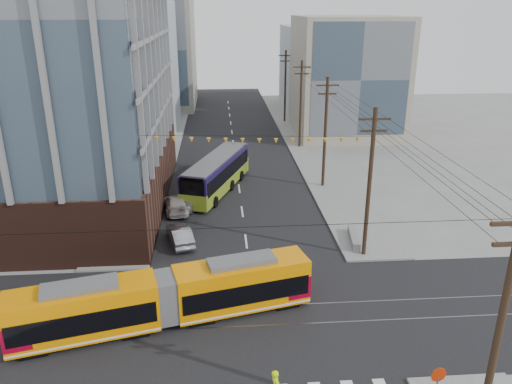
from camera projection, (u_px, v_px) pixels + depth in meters
ground at (261, 360)px, 25.89m from camera, size 160.00×160.00×0.00m
bg_bldg_nw_near at (110, 68)px, 70.07m from camera, size 18.00×16.00×18.00m
bg_bldg_ne_near at (347, 77)px, 69.03m from camera, size 14.00×14.00×16.00m
bg_bldg_nw_far at (148, 49)px, 88.61m from camera, size 16.00×18.00×20.00m
bg_bldg_ne_far at (330, 67)px, 88.20m from camera, size 16.00×16.00×14.00m
utility_pole_near at (498, 336)px, 18.96m from camera, size 0.30×0.30×11.00m
utility_pole_far at (285, 87)px, 76.85m from camera, size 0.30×0.30×11.00m
streetcar at (166, 298)px, 28.44m from camera, size 17.07×6.46×3.28m
city_bus at (217, 174)px, 49.03m from camera, size 6.89×12.65×3.54m
parked_car_silver at (180, 235)px, 38.39m from camera, size 2.59×4.55×1.42m
parked_car_white at (176, 204)px, 44.46m from camera, size 2.69×5.13×1.42m
parked_car_grey at (186, 199)px, 45.57m from camera, size 3.48×5.51×1.42m
jersey_barrier at (354, 239)px, 38.55m from camera, size 1.37×3.84×0.75m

